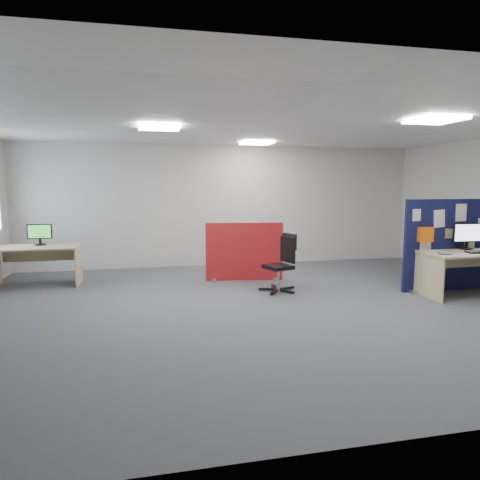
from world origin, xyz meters
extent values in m
plane|color=#55575D|center=(0.00, 0.00, 0.00)|extent=(9.00, 9.00, 0.00)
cube|color=white|center=(0.00, 0.00, 2.70)|extent=(9.00, 7.00, 0.02)
cube|color=silver|center=(0.00, 3.50, 1.35)|extent=(9.00, 0.02, 2.70)
cube|color=silver|center=(0.00, -3.50, 1.35)|extent=(9.00, 0.02, 2.70)
cube|color=white|center=(2.00, -1.00, 2.67)|extent=(0.60, 0.60, 0.04)
cube|color=white|center=(-1.50, 0.50, 2.67)|extent=(0.60, 0.60, 0.04)
cube|color=white|center=(0.50, 2.50, 2.67)|extent=(0.60, 0.60, 0.04)
cube|color=#0E1335|center=(3.48, 0.33, 0.79)|extent=(1.92, 0.06, 1.59)
cube|color=#A1A1A6|center=(2.67, 0.33, 0.02)|extent=(0.08, 0.30, 0.04)
cube|color=white|center=(2.70, 0.29, 1.33)|extent=(0.15, 0.01, 0.20)
cube|color=white|center=(3.13, 0.29, 1.26)|extent=(0.21, 0.01, 0.30)
cube|color=white|center=(3.55, 0.29, 1.35)|extent=(0.21, 0.01, 0.30)
cube|color=white|center=(2.89, 0.29, 0.88)|extent=(0.21, 0.01, 0.30)
cube|color=white|center=(3.76, 0.29, 0.75)|extent=(0.21, 0.01, 0.30)
cube|color=white|center=(3.30, 0.29, 0.57)|extent=(0.21, 0.01, 0.30)
cube|color=gold|center=(3.38, 0.29, 1.00)|extent=(0.24, 0.01, 0.18)
cube|color=orange|center=(2.85, 0.25, 1.00)|extent=(0.25, 0.10, 0.25)
cube|color=#D3BA87|center=(3.58, -0.07, 0.71)|extent=(1.77, 0.79, 0.03)
cube|color=#D3BA87|center=(2.73, -0.07, 0.35)|extent=(0.03, 0.72, 0.70)
cube|color=#D3BA87|center=(3.58, 0.29, 0.55)|extent=(1.59, 0.02, 0.30)
cylinder|color=black|center=(3.62, 0.19, 0.74)|extent=(0.21, 0.21, 0.02)
cube|color=black|center=(3.62, 0.19, 0.80)|extent=(0.05, 0.04, 0.11)
cube|color=black|center=(3.62, 0.19, 1.02)|extent=(0.52, 0.07, 0.32)
cube|color=silver|center=(3.62, 0.17, 1.02)|extent=(0.47, 0.04, 0.28)
cube|color=#9F1914|center=(0.09, 1.83, 0.56)|extent=(1.47, 0.27, 1.11)
cube|color=#A1A1A6|center=(-0.50, 1.83, 0.02)|extent=(0.08, 0.30, 0.04)
cube|color=#A1A1A6|center=(0.68, 1.83, 0.02)|extent=(0.08, 0.30, 0.04)
cube|color=#D3BA87|center=(-3.68, 2.15, 0.71)|extent=(1.48, 0.74, 0.03)
cube|color=#D3BA87|center=(-2.97, 2.15, 0.35)|extent=(0.03, 0.68, 0.70)
cube|color=#D3BA87|center=(-3.68, 2.49, 0.55)|extent=(1.33, 0.02, 0.30)
cylinder|color=black|center=(-3.64, 2.30, 0.74)|extent=(0.19, 0.19, 0.02)
cube|color=black|center=(-3.64, 2.30, 0.80)|extent=(0.04, 0.03, 0.10)
cube|color=black|center=(-3.64, 2.30, 0.98)|extent=(0.43, 0.04, 0.27)
cube|color=green|center=(-3.64, 2.28, 0.98)|extent=(0.39, 0.01, 0.23)
cube|color=black|center=(0.65, 0.90, 0.04)|extent=(0.27, 0.13, 0.04)
cube|color=black|center=(0.46, 1.04, 0.04)|extent=(0.05, 0.27, 0.04)
cube|color=black|center=(0.27, 0.90, 0.04)|extent=(0.27, 0.13, 0.04)
cube|color=black|center=(0.34, 0.68, 0.04)|extent=(0.20, 0.24, 0.04)
cube|color=black|center=(0.58, 0.68, 0.04)|extent=(0.19, 0.25, 0.04)
cylinder|color=#A1A1A6|center=(0.46, 0.84, 0.23)|extent=(0.05, 0.05, 0.38)
cube|color=black|center=(0.46, 0.84, 0.43)|extent=(0.52, 0.52, 0.06)
cube|color=black|center=(0.65, 0.90, 0.72)|extent=(0.16, 0.37, 0.45)
cube|color=black|center=(0.68, 0.91, 0.86)|extent=(0.16, 0.34, 0.27)
cube|color=white|center=(2.90, -0.12, 0.73)|extent=(0.21, 0.30, 0.00)
cube|color=white|center=(3.00, 0.07, 0.73)|extent=(0.25, 0.33, 0.00)
cube|color=white|center=(2.88, -0.29, 0.73)|extent=(0.24, 0.32, 0.00)
cube|color=white|center=(3.81, 0.23, 0.73)|extent=(0.22, 0.31, 0.00)
camera|label=1|loc=(-1.71, -6.05, 1.83)|focal=32.00mm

